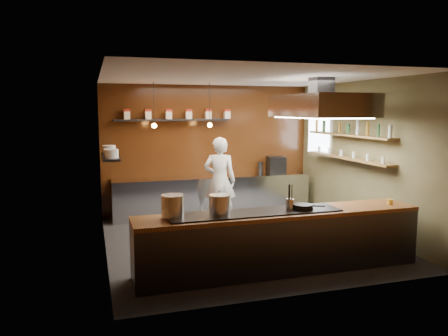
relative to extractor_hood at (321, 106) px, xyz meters
name	(u,v)px	position (x,y,z in m)	size (l,w,h in m)	color
floor	(244,240)	(-1.30, 0.40, -2.51)	(5.00, 5.00, 0.00)	black
back_wall	(209,149)	(-1.30, 2.90, -1.01)	(5.00, 5.00, 0.00)	#321709
left_wall	(103,166)	(-3.80, 0.40, -1.01)	(5.00, 5.00, 0.00)	#321709
right_wall	(363,157)	(1.20, 0.40, -1.01)	(5.00, 5.00, 0.00)	#4E4C2C
ceiling	(245,77)	(-1.30, 0.40, 0.49)	(5.00, 5.00, 0.00)	silver
window_pane	(319,132)	(1.15, 2.10, -0.61)	(1.00, 1.00, 0.00)	white
prep_counter	(213,195)	(-1.30, 2.57, -2.06)	(4.60, 0.65, 0.90)	silver
pass_counter	(280,241)	(-1.30, -1.20, -2.04)	(4.40, 0.72, 0.94)	#38383D
tin_shelf	(172,120)	(-2.20, 2.76, -0.31)	(2.60, 0.26, 0.04)	black
plate_shelf	(110,157)	(-3.64, 1.40, -0.96)	(0.30, 1.40, 0.04)	black
bottle_shelf_upper	(348,135)	(1.04, 0.70, -0.59)	(0.26, 2.80, 0.04)	brown
bottle_shelf_lower	(347,158)	(1.04, 0.70, -1.06)	(0.26, 2.80, 0.04)	brown
extractor_hood	(321,106)	(0.00, 0.00, 0.00)	(1.20, 2.00, 0.72)	#38383D
pendant_left	(154,123)	(-2.70, 2.10, -0.35)	(0.10, 0.10, 0.95)	black
pendant_right	(210,123)	(-1.50, 2.10, -0.35)	(0.10, 0.10, 0.95)	black
storage_tins	(179,114)	(-2.05, 2.76, -0.17)	(2.43, 0.13, 0.22)	beige
plate_stacks	(110,151)	(-3.64, 1.40, -0.86)	(0.26, 1.16, 0.16)	silver
bottles	(348,128)	(1.04, 0.70, -0.45)	(0.06, 2.66, 0.24)	silver
wine_glasses	(347,154)	(1.04, 0.70, -0.97)	(0.07, 2.37, 0.13)	silver
stockpot_large	(173,206)	(-2.92, -1.14, -1.41)	(0.32, 0.32, 0.31)	silver
stockpot_small	(220,204)	(-2.24, -1.18, -1.42)	(0.30, 0.30, 0.28)	silver
utensil_crock	(290,204)	(-1.15, -1.22, -1.48)	(0.13, 0.13, 0.16)	silver
frying_pan	(303,207)	(-0.96, -1.26, -1.53)	(0.46, 0.31, 0.08)	black
butter_jar	(390,202)	(0.60, -1.26, -1.55)	(0.09, 0.09, 0.08)	yellow
espresso_machine	(276,165)	(0.31, 2.63, -1.40)	(0.40, 0.38, 0.40)	black
chef	(220,181)	(-1.39, 1.72, -1.57)	(0.68, 0.45, 1.86)	silver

